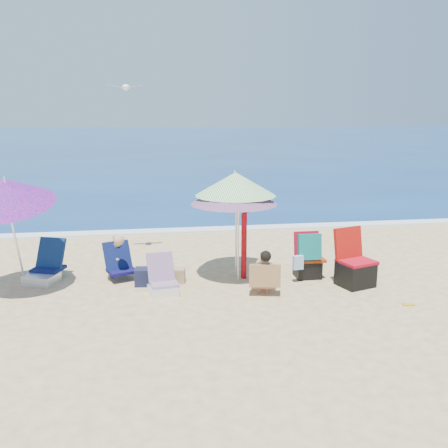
{
  "coord_description": "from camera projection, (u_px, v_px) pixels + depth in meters",
  "views": [
    {
      "loc": [
        -1.68,
        -8.15,
        3.21
      ],
      "look_at": [
        -0.3,
        1.0,
        1.1
      ],
      "focal_mm": 40.43,
      "sensor_mm": 36.0,
      "label": 1
    }
  ],
  "objects": [
    {
      "name": "chair_rainbow",
      "position": [
        163.0,
        283.0,
        8.98
      ],
      "size": [
        0.57,
        0.71,
        0.68
      ],
      "color": "#E45057",
      "rests_on": "ground"
    },
    {
      "name": "umbrella_blue",
      "position": [
        5.0,
        192.0,
        8.61
      ],
      "size": [
        1.93,
        1.98,
        2.24
      ],
      "color": "white",
      "rests_on": "ground"
    },
    {
      "name": "orange_item",
      "position": [
        409.0,
        305.0,
        8.45
      ],
      "size": [
        0.21,
        0.11,
        0.03
      ],
      "color": "orange",
      "rests_on": "ground"
    },
    {
      "name": "chair_navy",
      "position": [
        45.0,
        270.0,
        9.64
      ],
      "size": [
        0.78,
        0.96,
        0.77
      ],
      "color": "#0C1645",
      "rests_on": "ground"
    },
    {
      "name": "ground",
      "position": [
        249.0,
        297.0,
        8.81
      ],
      "size": [
        120.0,
        120.0,
        0.0
      ],
      "color": "#D8BC84",
      "rests_on": "ground"
    },
    {
      "name": "bag_black_a",
      "position": [
        164.0,
        274.0,
        9.71
      ],
      "size": [
        0.38,
        0.32,
        0.24
      ],
      "color": "black",
      "rests_on": "ground"
    },
    {
      "name": "umbrella_striped",
      "position": [
        235.0,
        184.0,
        9.61
      ],
      "size": [
        1.73,
        1.73,
        2.08
      ],
      "color": "white",
      "rests_on": "ground"
    },
    {
      "name": "bag_tan",
      "position": [
        177.0,
        276.0,
        9.54
      ],
      "size": [
        0.35,
        0.28,
        0.27
      ],
      "color": "#A2845C",
      "rests_on": "ground"
    },
    {
      "name": "furled_umbrella",
      "position": [
        245.0,
        238.0,
        9.69
      ],
      "size": [
        0.26,
        0.4,
        1.43
      ],
      "color": "#A20B12",
      "rests_on": "ground"
    },
    {
      "name": "camp_chair_right",
      "position": [
        308.0,
        261.0,
        9.79
      ],
      "size": [
        0.69,
        0.63,
        0.91
      ],
      "color": "#A02D0B",
      "rests_on": "ground"
    },
    {
      "name": "seagull",
      "position": [
        126.0,
        87.0,
        10.4
      ],
      "size": [
        0.7,
        0.32,
        0.12
      ],
      "color": "white"
    },
    {
      "name": "camp_chair_left",
      "position": [
        355.0,
        269.0,
        9.35
      ],
      "size": [
        0.78,
        0.77,
        1.06
      ],
      "color": "#B00C1B",
      "rests_on": "ground"
    },
    {
      "name": "bag_navy_a",
      "position": [
        146.0,
        277.0,
        9.4
      ],
      "size": [
        0.44,
        0.34,
        0.32
      ],
      "color": "#171B34",
      "rests_on": "ground"
    },
    {
      "name": "umbrella_turquoise",
      "position": [
        234.0,
        194.0,
        9.44
      ],
      "size": [
        2.04,
        2.04,
        1.89
      ],
      "color": "white",
      "rests_on": "ground"
    },
    {
      "name": "person_center",
      "position": [
        264.0,
        273.0,
        8.9
      ],
      "size": [
        0.57,
        0.56,
        0.8
      ],
      "color": "tan",
      "rests_on": "ground"
    },
    {
      "name": "person_left",
      "position": [
        119.0,
        257.0,
        9.76
      ],
      "size": [
        0.68,
        0.73,
        0.93
      ],
      "color": "tan",
      "rests_on": "ground"
    },
    {
      "name": "foam",
      "position": [
        212.0,
        229.0,
        13.72
      ],
      "size": [
        120.0,
        0.5,
        0.04
      ],
      "color": "white",
      "rests_on": "ground"
    },
    {
      "name": "sea",
      "position": [
        164.0,
        142.0,
        52.21
      ],
      "size": [
        120.0,
        80.0,
        0.12
      ],
      "color": "navy",
      "rests_on": "ground"
    }
  ]
}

